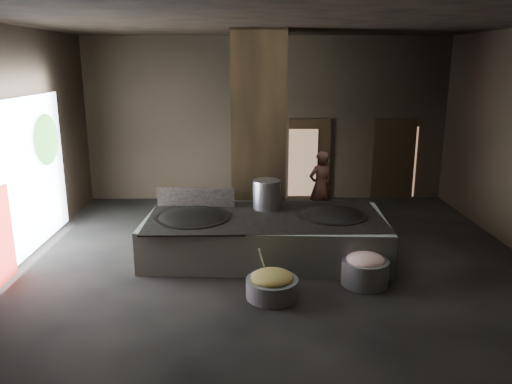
{
  "coord_description": "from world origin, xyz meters",
  "views": [
    {
      "loc": [
        -0.54,
        -9.39,
        3.81
      ],
      "look_at": [
        -0.37,
        0.41,
        1.25
      ],
      "focal_mm": 35.0,
      "sensor_mm": 36.0,
      "label": 1
    }
  ],
  "objects_px": {
    "wok_right": "(332,219)",
    "meat_basin": "(365,272)",
    "veg_basin": "(272,288)",
    "wok_left": "(192,221)",
    "cook": "(320,186)",
    "hearth_platform": "(265,236)",
    "stock_pot": "(267,195)"
  },
  "relations": [
    {
      "from": "wok_right",
      "to": "meat_basin",
      "type": "distance_m",
      "value": 1.58
    },
    {
      "from": "wok_right",
      "to": "veg_basin",
      "type": "bearing_deg",
      "value": -124.04
    },
    {
      "from": "wok_left",
      "to": "meat_basin",
      "type": "height_order",
      "value": "wok_left"
    },
    {
      "from": "wok_right",
      "to": "meat_basin",
      "type": "height_order",
      "value": "wok_right"
    },
    {
      "from": "cook",
      "to": "veg_basin",
      "type": "relative_size",
      "value": 1.97
    },
    {
      "from": "hearth_platform",
      "to": "stock_pot",
      "type": "xyz_separation_m",
      "value": [
        0.05,
        0.55,
        0.72
      ]
    },
    {
      "from": "wok_left",
      "to": "cook",
      "type": "distance_m",
      "value": 3.73
    },
    {
      "from": "veg_basin",
      "to": "meat_basin",
      "type": "xyz_separation_m",
      "value": [
        1.66,
        0.48,
        0.06
      ]
    },
    {
      "from": "stock_pot",
      "to": "cook",
      "type": "bearing_deg",
      "value": 52.02
    },
    {
      "from": "wok_left",
      "to": "veg_basin",
      "type": "relative_size",
      "value": 1.7
    },
    {
      "from": "meat_basin",
      "to": "wok_right",
      "type": "bearing_deg",
      "value": 104.15
    },
    {
      "from": "hearth_platform",
      "to": "wok_right",
      "type": "height_order",
      "value": "wok_right"
    },
    {
      "from": "wok_right",
      "to": "cook",
      "type": "height_order",
      "value": "cook"
    },
    {
      "from": "hearth_platform",
      "to": "cook",
      "type": "height_order",
      "value": "cook"
    },
    {
      "from": "hearth_platform",
      "to": "veg_basin",
      "type": "bearing_deg",
      "value": -85.02
    },
    {
      "from": "wok_left",
      "to": "wok_right",
      "type": "bearing_deg",
      "value": 2.05
    },
    {
      "from": "stock_pot",
      "to": "cook",
      "type": "xyz_separation_m",
      "value": [
        1.38,
        1.77,
        -0.27
      ]
    },
    {
      "from": "wok_left",
      "to": "hearth_platform",
      "type": "bearing_deg",
      "value": 1.97
    },
    {
      "from": "wok_right",
      "to": "meat_basin",
      "type": "xyz_separation_m",
      "value": [
        0.36,
        -1.44,
        -0.52
      ]
    },
    {
      "from": "hearth_platform",
      "to": "wok_right",
      "type": "xyz_separation_m",
      "value": [
        1.35,
        0.05,
        0.34
      ]
    },
    {
      "from": "hearth_platform",
      "to": "cook",
      "type": "xyz_separation_m",
      "value": [
        1.43,
        2.32,
        0.45
      ]
    },
    {
      "from": "hearth_platform",
      "to": "stock_pot",
      "type": "height_order",
      "value": "stock_pot"
    },
    {
      "from": "wok_left",
      "to": "meat_basin",
      "type": "distance_m",
      "value": 3.48
    },
    {
      "from": "stock_pot",
      "to": "hearth_platform",
      "type": "bearing_deg",
      "value": -95.19
    },
    {
      "from": "hearth_platform",
      "to": "meat_basin",
      "type": "relative_size",
      "value": 5.75
    },
    {
      "from": "hearth_platform",
      "to": "cook",
      "type": "bearing_deg",
      "value": 61.68
    },
    {
      "from": "stock_pot",
      "to": "wok_right",
      "type": "bearing_deg",
      "value": -21.04
    },
    {
      "from": "wok_right",
      "to": "stock_pot",
      "type": "distance_m",
      "value": 1.44
    },
    {
      "from": "cook",
      "to": "meat_basin",
      "type": "distance_m",
      "value": 3.78
    },
    {
      "from": "stock_pot",
      "to": "wok_left",
      "type": "bearing_deg",
      "value": -158.2
    },
    {
      "from": "hearth_platform",
      "to": "wok_left",
      "type": "xyz_separation_m",
      "value": [
        -1.45,
        -0.05,
        0.34
      ]
    },
    {
      "from": "wok_right",
      "to": "cook",
      "type": "xyz_separation_m",
      "value": [
        0.08,
        2.27,
        0.11
      ]
    }
  ]
}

